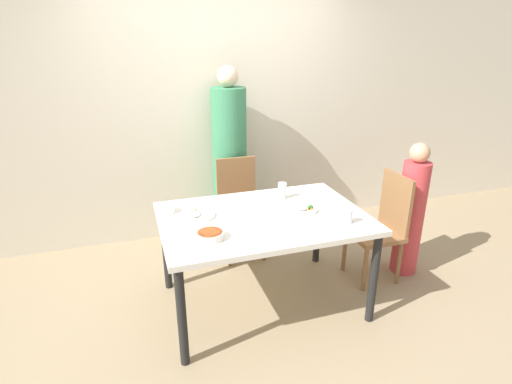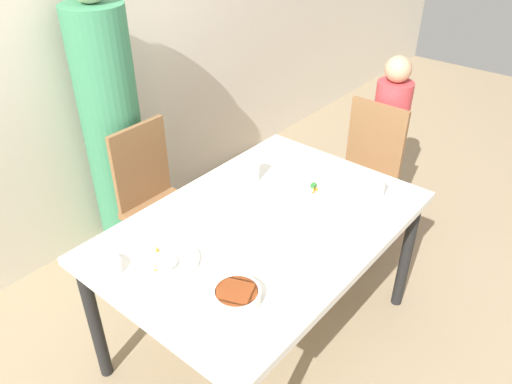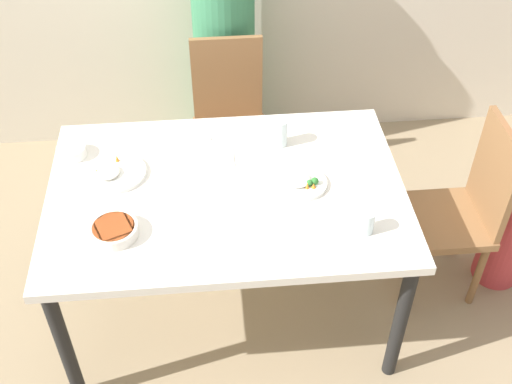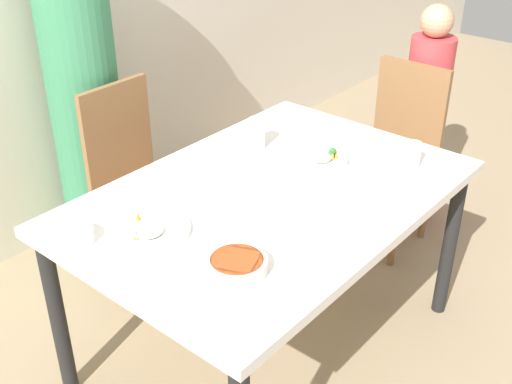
# 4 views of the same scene
# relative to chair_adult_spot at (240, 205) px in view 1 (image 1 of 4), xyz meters

# --- Properties ---
(ground_plane) EXTENTS (10.00, 10.00, 0.00)m
(ground_plane) POSITION_rel_chair_adult_spot_xyz_m (-0.06, -0.85, -0.49)
(ground_plane) COLOR #998466
(wall_back) EXTENTS (10.00, 0.06, 2.70)m
(wall_back) POSITION_rel_chair_adult_spot_xyz_m (-0.06, 0.60, 0.86)
(wall_back) COLOR beige
(wall_back) RESTS_ON ground_plane
(dining_table) EXTENTS (1.50, 1.02, 0.76)m
(dining_table) POSITION_rel_chair_adult_spot_xyz_m (-0.06, -0.85, 0.19)
(dining_table) COLOR silver
(dining_table) RESTS_ON ground_plane
(chair_adult_spot) EXTENTS (0.40, 0.40, 0.93)m
(chair_adult_spot) POSITION_rel_chair_adult_spot_xyz_m (0.00, 0.00, 0.00)
(chair_adult_spot) COLOR brown
(chair_adult_spot) RESTS_ON ground_plane
(chair_child_spot) EXTENTS (0.40, 0.40, 0.93)m
(chair_child_spot) POSITION_rel_chair_adult_spot_xyz_m (1.03, -0.79, 0.00)
(chair_child_spot) COLOR brown
(chair_child_spot) RESTS_ON ground_plane
(person_adult) EXTENTS (0.34, 0.34, 1.75)m
(person_adult) POSITION_rel_chair_adult_spot_xyz_m (0.00, 0.34, 0.32)
(person_adult) COLOR #387F56
(person_adult) RESTS_ON ground_plane
(person_child) EXTENTS (0.23, 0.23, 1.19)m
(person_child) POSITION_rel_chair_adult_spot_xyz_m (1.31, -0.79, 0.06)
(person_child) COLOR #C63D42
(person_child) RESTS_ON ground_plane
(bowl_curry) EXTENTS (0.19, 0.19, 0.05)m
(bowl_curry) POSITION_rel_chair_adult_spot_xyz_m (-0.50, -1.08, 0.29)
(bowl_curry) COLOR silver
(bowl_curry) RESTS_ON dining_table
(plate_rice_adult) EXTENTS (0.26, 0.26, 0.05)m
(plate_rice_adult) POSITION_rel_chair_adult_spot_xyz_m (-0.53, -0.72, 0.28)
(plate_rice_adult) COLOR white
(plate_rice_adult) RESTS_ON dining_table
(plate_rice_child) EXTENTS (0.21, 0.21, 0.05)m
(plate_rice_child) POSITION_rel_chair_adult_spot_xyz_m (0.26, -0.86, 0.28)
(plate_rice_child) COLOR white
(plate_rice_child) RESTS_ON dining_table
(bowl_rice_small) EXTENTS (0.13, 0.13, 0.05)m
(bowl_rice_small) POSITION_rel_chair_adult_spot_xyz_m (-0.73, -0.57, 0.29)
(bowl_rice_small) COLOR white
(bowl_rice_small) RESTS_ON dining_table
(glass_water_tall) EXTENTS (0.07, 0.07, 0.10)m
(glass_water_tall) POSITION_rel_chair_adult_spot_xyz_m (0.47, -1.15, 0.32)
(glass_water_tall) COLOR silver
(glass_water_tall) RESTS_ON dining_table
(glass_water_short) EXTENTS (0.07, 0.07, 0.13)m
(glass_water_short) POSITION_rel_chair_adult_spot_xyz_m (0.20, -0.57, 0.33)
(glass_water_short) COLOR silver
(glass_water_short) RESTS_ON dining_table
(napkin_folded) EXTENTS (0.14, 0.14, 0.01)m
(napkin_folded) POSITION_rel_chair_adult_spot_xyz_m (-0.08, -0.65, 0.27)
(napkin_folded) COLOR white
(napkin_folded) RESTS_ON dining_table
(fork_steel) EXTENTS (0.18, 0.03, 0.01)m
(fork_steel) POSITION_rel_chair_adult_spot_xyz_m (-0.20, -0.51, 0.27)
(fork_steel) COLOR silver
(fork_steel) RESTS_ON dining_table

